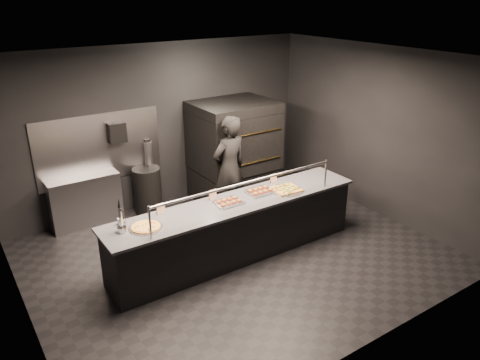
{
  "coord_description": "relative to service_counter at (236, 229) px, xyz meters",
  "views": [
    {
      "loc": [
        -3.47,
        -5.26,
        3.87
      ],
      "look_at": [
        0.2,
        0.2,
        1.16
      ],
      "focal_mm": 35.0,
      "sensor_mm": 36.0,
      "label": 1
    }
  ],
  "objects": [
    {
      "name": "round_pizza",
      "position": [
        -1.45,
        -0.01,
        0.47
      ],
      "size": [
        0.45,
        0.45,
        0.03
      ],
      "color": "silver",
      "rests_on": "service_counter"
    },
    {
      "name": "beer_tap",
      "position": [
        -1.75,
        0.06,
        0.59
      ],
      "size": [
        0.12,
        0.18,
        0.48
      ],
      "color": "silver",
      "rests_on": "service_counter"
    },
    {
      "name": "fire_extinguisher",
      "position": [
        -0.35,
        2.4,
        0.6
      ],
      "size": [
        0.14,
        0.14,
        0.51
      ],
      "color": "#B2B2B7",
      "rests_on": "room"
    },
    {
      "name": "tent_cards",
      "position": [
        -0.14,
        0.28,
        0.53
      ],
      "size": [
        2.12,
        0.04,
        0.15
      ],
      "color": "white",
      "rests_on": "service_counter"
    },
    {
      "name": "slider_tray_b",
      "position": [
        0.5,
        0.08,
        0.48
      ],
      "size": [
        0.42,
        0.31,
        0.07
      ],
      "color": "silver",
      "rests_on": "service_counter"
    },
    {
      "name": "condiment_jar",
      "position": [
        -1.67,
        0.28,
        0.5
      ],
      "size": [
        0.13,
        0.05,
        0.09
      ],
      "color": "silver",
      "rests_on": "service_counter"
    },
    {
      "name": "trash_bin",
      "position": [
        -0.49,
        2.22,
        -0.04
      ],
      "size": [
        0.51,
        0.51,
        0.85
      ],
      "primitive_type": "cylinder",
      "color": "black",
      "rests_on": "ground"
    },
    {
      "name": "square_pizza",
      "position": [
        0.88,
        -0.09,
        0.47
      ],
      "size": [
        0.52,
        0.52,
        0.05
      ],
      "color": "silver",
      "rests_on": "service_counter"
    },
    {
      "name": "pizza_oven",
      "position": [
        1.2,
        1.9,
        0.5
      ],
      "size": [
        1.5,
        1.23,
        1.91
      ],
      "color": "black",
      "rests_on": "ground"
    },
    {
      "name": "slider_tray_a",
      "position": [
        -0.12,
        0.02,
        0.48
      ],
      "size": [
        0.44,
        0.36,
        0.06
      ],
      "color": "silver",
      "rests_on": "service_counter"
    },
    {
      "name": "prep_shelf",
      "position": [
        -1.6,
        2.32,
        -0.01
      ],
      "size": [
        1.2,
        0.35,
        0.9
      ],
      "primitive_type": "cube",
      "color": "#99999E",
      "rests_on": "ground"
    },
    {
      "name": "service_counter",
      "position": [
        0.0,
        0.0,
        0.0
      ],
      "size": [
        4.1,
        0.78,
        1.37
      ],
      "color": "black",
      "rests_on": "ground"
    },
    {
      "name": "room",
      "position": [
        -0.02,
        0.05,
        1.03
      ],
      "size": [
        6.04,
        6.0,
        3.0
      ],
      "color": "black",
      "rests_on": "ground"
    },
    {
      "name": "towel_dispenser",
      "position": [
        -0.9,
        2.39,
        1.09
      ],
      "size": [
        0.3,
        0.2,
        0.35
      ],
      "primitive_type": "cube",
      "color": "black",
      "rests_on": "room"
    },
    {
      "name": "worker",
      "position": [
        0.62,
        1.16,
        0.48
      ],
      "size": [
        0.75,
        0.54,
        1.89
      ],
      "primitive_type": "imported",
      "rotation": [
        0.0,
        0.0,
        3.28
      ],
      "color": "black",
      "rests_on": "ground"
    }
  ]
}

